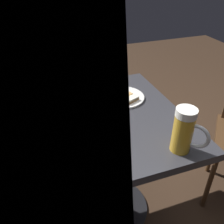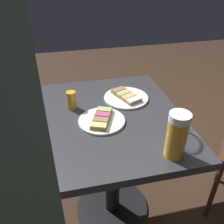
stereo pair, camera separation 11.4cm
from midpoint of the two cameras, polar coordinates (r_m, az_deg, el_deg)
ground_plane at (r=1.65m, az=-2.12°, el=-21.42°), size 6.00×6.00×0.00m
cafe_table at (r=1.25m, az=-2.63°, el=-6.89°), size 0.66×0.79×0.70m
plate_near at (r=1.11m, az=-5.06°, el=-2.10°), size 0.21×0.21×0.03m
plate_far at (r=1.29m, az=-0.11°, el=3.60°), size 0.23×0.23×0.03m
beer_mug at (r=0.93m, az=13.24°, el=-4.45°), size 0.11×0.12×0.19m
beer_glass_small at (r=1.20m, az=-12.60°, el=2.04°), size 0.05×0.05×0.09m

